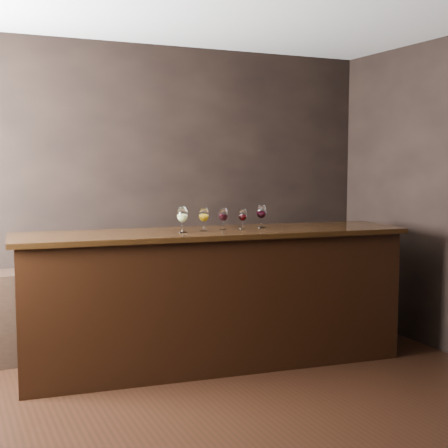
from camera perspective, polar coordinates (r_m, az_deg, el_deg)
name	(u,v)px	position (r m, az deg, el deg)	size (l,w,h in m)	color
ground	(225,433)	(4.15, 0.08, -18.54)	(5.00, 5.00, 0.00)	black
room_shell	(182,145)	(3.81, -3.85, 7.26)	(5.02, 4.52, 2.81)	black
bar_counter	(214,301)	(5.25, -0.96, -7.01)	(3.14, 0.68, 1.10)	black
bar_top	(213,233)	(5.16, -0.97, -0.83)	(3.24, 0.75, 0.04)	black
back_bar_shelf	(75,311)	(5.73, -13.47, -7.74)	(2.16, 0.40, 0.78)	black
glass_white	(182,215)	(5.01, -3.83, 0.80)	(0.09, 0.09, 0.21)	white
glass_amber	(204,215)	(5.11, -1.85, 0.80)	(0.08, 0.08, 0.19)	white
glass_red_a	(223,215)	(5.21, -0.05, 0.82)	(0.08, 0.08, 0.18)	white
glass_red_b	(243,215)	(5.27, 1.71, 0.79)	(0.07, 0.07, 0.17)	white
glass_red_c	(261,212)	(5.38, 3.44, 1.09)	(0.08, 0.08, 0.20)	white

